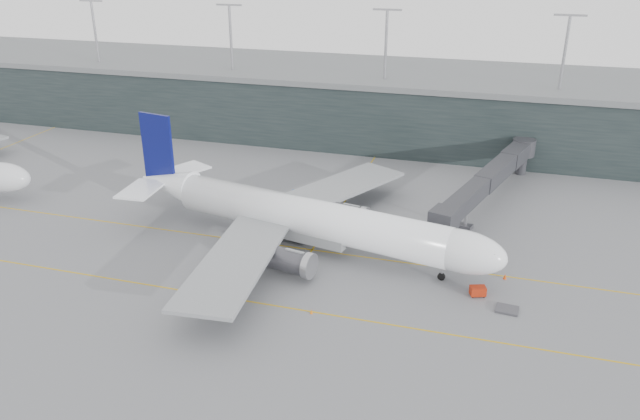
# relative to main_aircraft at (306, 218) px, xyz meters

# --- Properties ---
(ground) EXTENTS (320.00, 320.00, 0.00)m
(ground) POSITION_rel_main_aircraft_xyz_m (-3.91, 3.36, -4.77)
(ground) COLOR slate
(ground) RESTS_ON ground
(taxiline_a) EXTENTS (160.00, 0.25, 0.02)m
(taxiline_a) POSITION_rel_main_aircraft_xyz_m (-3.91, -0.64, -4.76)
(taxiline_a) COLOR #BF9511
(taxiline_a) RESTS_ON ground
(taxiline_b) EXTENTS (160.00, 0.25, 0.02)m
(taxiline_b) POSITION_rel_main_aircraft_xyz_m (-3.91, -16.64, -4.76)
(taxiline_b) COLOR #BF9511
(taxiline_b) RESTS_ON ground
(taxiline_lead_main) EXTENTS (0.25, 60.00, 0.02)m
(taxiline_lead_main) POSITION_rel_main_aircraft_xyz_m (1.09, 23.36, -4.76)
(taxiline_lead_main) COLOR #BF9511
(taxiline_lead_main) RESTS_ON ground
(terminal) EXTENTS (240.00, 36.00, 29.00)m
(terminal) POSITION_rel_main_aircraft_xyz_m (-3.91, 61.35, 2.84)
(terminal) COLOR black
(terminal) RESTS_ON ground
(main_aircraft) EXTENTS (60.37, 55.92, 17.01)m
(main_aircraft) POSITION_rel_main_aircraft_xyz_m (0.00, 0.00, 0.00)
(main_aircraft) COLOR white
(main_aircraft) RESTS_ON ground
(jet_bridge) EXTENTS (16.04, 45.41, 7.06)m
(jet_bridge) POSITION_rel_main_aircraft_xyz_m (24.59, 27.80, 0.51)
(jet_bridge) COLOR #2A2A2F
(jet_bridge) RESTS_ON ground
(gse_cart) EXTENTS (2.28, 1.85, 1.35)m
(gse_cart) POSITION_rel_main_aircraft_xyz_m (25.43, -6.93, -4.03)
(gse_cart) COLOR #9D210B
(gse_cart) RESTS_ON ground
(baggage_dolly) EXTENTS (2.94, 2.43, 0.28)m
(baggage_dolly) POSITION_rel_main_aircraft_xyz_m (29.18, -9.42, -4.61)
(baggage_dolly) COLOR #3A393E
(baggage_dolly) RESTS_ON ground
(uld_a) EXTENTS (2.11, 1.81, 1.71)m
(uld_a) POSITION_rel_main_aircraft_xyz_m (-9.75, 13.12, -3.88)
(uld_a) COLOR #3C3B41
(uld_a) RESTS_ON ground
(uld_b) EXTENTS (2.33, 1.93, 1.99)m
(uld_b) POSITION_rel_main_aircraft_xyz_m (-6.95, 16.03, -3.73)
(uld_b) COLOR #3C3B41
(uld_b) RESTS_ON ground
(uld_c) EXTENTS (2.62, 2.30, 2.04)m
(uld_c) POSITION_rel_main_aircraft_xyz_m (-4.65, 13.49, -3.70)
(uld_c) COLOR #3C3B41
(uld_c) RESTS_ON ground
(cone_nose) EXTENTS (0.49, 0.49, 0.79)m
(cone_nose) POSITION_rel_main_aircraft_xyz_m (28.73, -1.39, -4.38)
(cone_nose) COLOR #DB400C
(cone_nose) RESTS_ON ground
(cone_wing_stbd) EXTENTS (0.39, 0.39, 0.62)m
(cone_wing_stbd) POSITION_rel_main_aircraft_xyz_m (6.10, -17.03, -4.47)
(cone_wing_stbd) COLOR orange
(cone_wing_stbd) RESTS_ON ground
(cone_wing_port) EXTENTS (0.47, 0.47, 0.75)m
(cone_wing_port) POSITION_rel_main_aircraft_xyz_m (4.60, 13.77, -4.40)
(cone_wing_port) COLOR #D25D0B
(cone_wing_port) RESTS_ON ground
(cone_tail) EXTENTS (0.47, 0.47, 0.75)m
(cone_tail) POSITION_rel_main_aircraft_xyz_m (-11.72, -8.85, -4.40)
(cone_tail) COLOR #EF470D
(cone_tail) RESTS_ON ground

